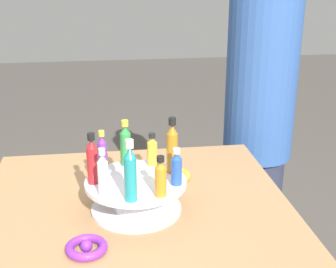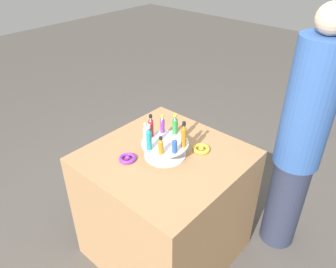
{
  "view_description": "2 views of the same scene",
  "coord_description": "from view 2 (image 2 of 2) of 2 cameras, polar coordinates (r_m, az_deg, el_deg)",
  "views": [
    {
      "loc": [
        -1.09,
        0.07,
        1.41
      ],
      "look_at": [
        0.11,
        -0.1,
        0.96
      ],
      "focal_mm": 50.0,
      "sensor_mm": 36.0,
      "label": 1
    },
    {
      "loc": [
        -1.11,
        -1.01,
        1.89
      ],
      "look_at": [
        0.01,
        -0.01,
        0.93
      ],
      "focal_mm": 35.0,
      "sensor_mm": 36.0,
      "label": 2
    }
  ],
  "objects": [
    {
      "name": "person_figure",
      "position": [
        2.09,
        22.0,
        -1.46
      ],
      "size": [
        0.27,
        0.27,
        1.6
      ],
      "rotation": [
        0.0,
        0.0,
        2.42
      ],
      "color": "#282D42",
      "rests_on": "ground_plane"
    },
    {
      "name": "ribbon_bow_gold",
      "position": [
        1.9,
        5.81,
        -2.58
      ],
      "size": [
        0.1,
        0.1,
        0.03
      ],
      "color": "gold",
      "rests_on": "party_table"
    },
    {
      "name": "ribbon_bow_purple",
      "position": [
        1.84,
        -7.06,
        -4.22
      ],
      "size": [
        0.1,
        0.1,
        0.03
      ],
      "color": "purple",
      "rests_on": "party_table"
    },
    {
      "name": "ground_plane",
      "position": [
        2.42,
        -0.41,
        -19.03
      ],
      "size": [
        12.0,
        12.0,
        0.0
      ],
      "primitive_type": "plane",
      "color": "#4C4742"
    },
    {
      "name": "display_stand",
      "position": [
        1.84,
        -0.5,
        -2.49
      ],
      "size": [
        0.26,
        0.26,
        0.09
      ],
      "color": "silver",
      "rests_on": "party_table"
    },
    {
      "name": "bottle_blue",
      "position": [
        1.71,
        1.18,
        -1.97
      ],
      "size": [
        0.03,
        0.03,
        0.1
      ],
      "color": "#234CAD",
      "rests_on": "display_stand"
    },
    {
      "name": "bottle_orange",
      "position": [
        1.7,
        -1.26,
        -2.11
      ],
      "size": [
        0.03,
        0.03,
        0.1
      ],
      "color": "orange",
      "rests_on": "display_stand"
    },
    {
      "name": "bottle_gold",
      "position": [
        1.82,
        2.69,
        0.25
      ],
      "size": [
        0.03,
        0.03,
        0.09
      ],
      "color": "gold",
      "rests_on": "display_stand"
    },
    {
      "name": "bottle_teal",
      "position": [
        1.72,
        -3.33,
        -0.75
      ],
      "size": [
        0.03,
        0.03,
        0.15
      ],
      "color": "teal",
      "rests_on": "display_stand"
    },
    {
      "name": "bottle_clear",
      "position": [
        1.79,
        -3.95,
        0.07
      ],
      "size": [
        0.03,
        0.03,
        0.12
      ],
      "color": "silver",
      "rests_on": "display_stand"
    },
    {
      "name": "bottle_amber",
      "position": [
        1.74,
        2.75,
        -0.25
      ],
      "size": [
        0.03,
        0.03,
        0.15
      ],
      "color": "#AD6B19",
      "rests_on": "display_stand"
    },
    {
      "name": "bottle_purple",
      "position": [
        1.88,
        -0.98,
        1.7
      ],
      "size": [
        0.02,
        0.02,
        0.12
      ],
      "color": "#702D93",
      "rests_on": "display_stand"
    },
    {
      "name": "party_table",
      "position": [
        2.12,
        -0.45,
        -12.36
      ],
      "size": [
        0.84,
        0.84,
        0.79
      ],
      "color": "#9E754C",
      "rests_on": "ground_plane"
    },
    {
      "name": "bottle_green",
      "position": [
        1.86,
        1.23,
        1.64
      ],
      "size": [
        0.03,
        0.03,
        0.13
      ],
      "color": "#288438",
      "rests_on": "display_stand"
    },
    {
      "name": "bottle_red",
      "position": [
        1.84,
        -3.0,
        1.38
      ],
      "size": [
        0.03,
        0.03,
        0.13
      ],
      "color": "#B21E23",
      "rests_on": "display_stand"
    }
  ]
}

